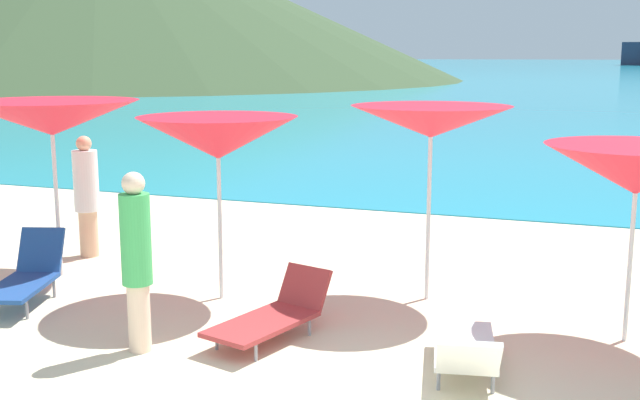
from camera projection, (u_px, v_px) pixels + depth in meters
ground_plane at (499, 217)px, 15.02m from camera, size 50.00×100.00×0.30m
ocean_water at (601, 65)px, 217.35m from camera, size 650.00×440.00×0.02m
umbrella_0 at (51, 118)px, 10.15m from camera, size 2.50×2.50×2.34m
umbrella_1 at (218, 138)px, 9.19m from camera, size 1.95×1.95×2.22m
umbrella_2 at (431, 122)px, 9.12m from camera, size 2.05×2.05×2.35m
umbrella_3 at (637, 170)px, 7.80m from camera, size 2.03×2.03×2.05m
lounge_chair_0 at (466, 349)px, 7.07m from camera, size 0.86×1.76×0.67m
lounge_chair_2 at (273, 314)px, 8.15m from camera, size 0.98×1.60×0.64m
lounge_chair_3 at (26, 275)px, 9.31m from camera, size 0.96×1.54×0.79m
beachgoer_0 at (136, 256)px, 7.67m from camera, size 0.30×0.30×1.82m
beachgoer_2 at (87, 194)px, 11.36m from camera, size 0.36×0.36×1.78m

